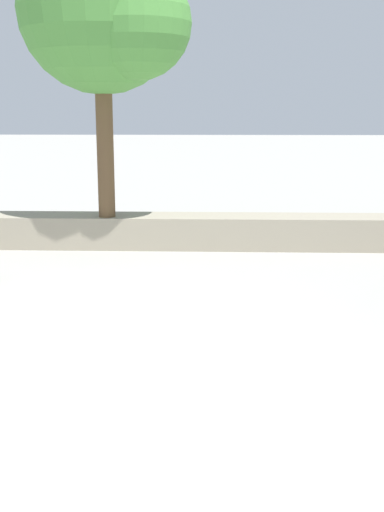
% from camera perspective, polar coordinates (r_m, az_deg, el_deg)
% --- Properties ---
extents(ground_plane, '(120.00, 120.00, 0.00)m').
position_cam_1_polar(ground_plane, '(6.78, -15.91, -7.49)').
color(ground_plane, '#A3A099').
extents(stone_wall, '(36.00, 0.80, 0.55)m').
position_cam_1_polar(stone_wall, '(11.22, -8.54, 2.26)').
color(stone_wall, gray).
rests_on(stone_wall, ground).
extents(leafy_tree_far_left, '(2.78, 2.65, 4.65)m').
position_cam_1_polar(leafy_tree_far_left, '(10.81, -7.47, 20.70)').
color(leafy_tree_far_left, brown).
rests_on(leafy_tree_far_left, stone_wall).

